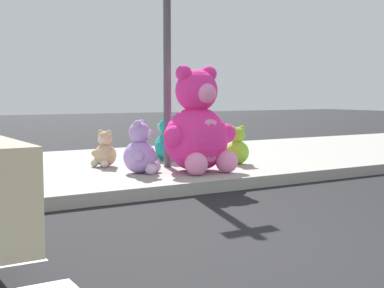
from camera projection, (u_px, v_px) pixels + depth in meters
ground_plane at (355, 276)px, 3.59m from camera, size 60.00×60.00×0.00m
sidewalk at (82, 171)px, 8.01m from camera, size 28.00×4.40×0.15m
sign_pole at (167, 48)px, 7.68m from camera, size 0.56×0.11×3.20m
plush_pink_large at (198, 129)px, 7.36m from camera, size 1.11×0.97×1.43m
plush_lavender at (141, 152)px, 7.20m from camera, size 0.51×0.50×0.71m
plush_tan at (104, 152)px, 7.88m from camera, size 0.39×0.37×0.54m
plush_teal at (167, 142)px, 8.64m from camera, size 0.50×0.52×0.72m
plush_lime at (237, 149)px, 8.17m from camera, size 0.45×0.39×0.58m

